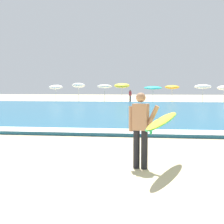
% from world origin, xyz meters
% --- Properties ---
extents(sea, '(120.00, 28.00, 0.14)m').
position_xyz_m(sea, '(0.00, 20.19, 0.07)').
color(sea, '#1E6084').
rests_on(sea, ground).
extents(surf_foam, '(120.00, 1.37, 0.01)m').
position_xyz_m(surf_foam, '(0.00, 6.79, 0.15)').
color(surf_foam, white).
rests_on(surf_foam, sea).
extents(surfer_with_board, '(1.24, 2.45, 1.73)m').
position_xyz_m(surfer_with_board, '(3.14, 1.34, 1.03)').
color(surfer_with_board, black).
rests_on(surfer_with_board, ground).
extents(beach_umbrella_0, '(1.79, 1.84, 2.26)m').
position_xyz_m(beach_umbrella_0, '(-10.15, 36.50, 1.90)').
color(beach_umbrella_0, beige).
rests_on(beach_umbrella_0, ground).
extents(beach_umbrella_1, '(1.73, 1.77, 2.50)m').
position_xyz_m(beach_umbrella_1, '(-7.12, 36.72, 2.13)').
color(beach_umbrella_1, beige).
rests_on(beach_umbrella_1, ground).
extents(beach_umbrella_2, '(1.86, 1.87, 2.26)m').
position_xyz_m(beach_umbrella_2, '(-3.56, 36.16, 2.00)').
color(beach_umbrella_2, beige).
rests_on(beach_umbrella_2, ground).
extents(beach_umbrella_3, '(1.97, 2.01, 2.45)m').
position_xyz_m(beach_umbrella_3, '(-1.30, 35.99, 2.09)').
color(beach_umbrella_3, beige).
rests_on(beach_umbrella_3, ground).
extents(beach_umbrella_4, '(2.29, 2.31, 2.09)m').
position_xyz_m(beach_umbrella_4, '(2.61, 36.59, 1.81)').
color(beach_umbrella_4, beige).
rests_on(beach_umbrella_4, ground).
extents(beach_umbrella_5, '(1.89, 1.92, 2.23)m').
position_xyz_m(beach_umbrella_5, '(5.06, 37.90, 1.90)').
color(beach_umbrella_5, beige).
rests_on(beach_umbrella_5, ground).
extents(beach_umbrella_6, '(2.10, 2.10, 2.24)m').
position_xyz_m(beach_umbrella_6, '(8.80, 36.74, 1.96)').
color(beach_umbrella_6, beige).
rests_on(beach_umbrella_6, ground).
extents(beach_umbrella_7, '(1.74, 1.75, 2.10)m').
position_xyz_m(beach_umbrella_7, '(11.50, 37.44, 1.80)').
color(beach_umbrella_7, beige).
rests_on(beach_umbrella_7, ground).
extents(beachgoer_near_row_left, '(0.32, 0.20, 1.58)m').
position_xyz_m(beachgoer_near_row_left, '(-0.16, 35.06, 0.84)').
color(beachgoer_near_row_left, '#383842').
rests_on(beachgoer_near_row_left, ground).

